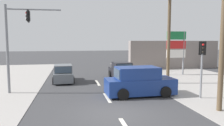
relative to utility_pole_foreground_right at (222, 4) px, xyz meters
The scene contains 12 objects.
ground_plane 7.46m from the utility_pole_foreground_right, behind, with size 140.00×140.00×0.00m, color #3A3A3D.
lane_dash_mid 8.29m from the utility_pole_foreground_right, 144.11° to the left, with size 0.20×2.40×0.01m, color silver.
lane_dash_far 11.43m from the utility_pole_foreground_right, 120.42° to the left, with size 0.20×2.40×0.01m, color silver.
utility_pole_foreground_right is the anchor object (origin of this frame).
utility_pole_midground_right 7.35m from the utility_pole_foreground_right, 85.57° to the left, with size 3.78×0.45×10.44m.
traffic_signal_mast 12.66m from the utility_pole_foreground_right, 150.98° to the left, with size 3.69×0.44×6.00m.
pedestal_signal_right_kerb 3.90m from the utility_pole_foreground_right, 75.55° to the left, with size 0.44×0.31×3.56m.
shopping_plaza_sign 12.32m from the utility_pole_foreground_right, 72.96° to the left, with size 2.10×0.16×4.60m.
shopfront_wall_far 18.06m from the utility_pole_foreground_right, 70.54° to the left, with size 12.00×1.00×3.60m, color gray.
sedan_receding_far 11.69m from the utility_pole_foreground_right, 103.82° to the left, with size 2.06×4.32×1.56m.
suv_kerbside_parked 6.64m from the utility_pole_foreground_right, 126.89° to the left, with size 4.58×2.15×1.90m.
hatchback_oncoming_near 13.45m from the utility_pole_foreground_right, 129.52° to the left, with size 1.93×3.71×1.53m.
Camera 1 is at (-2.21, -10.37, 3.59)m, focal length 35.00 mm.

